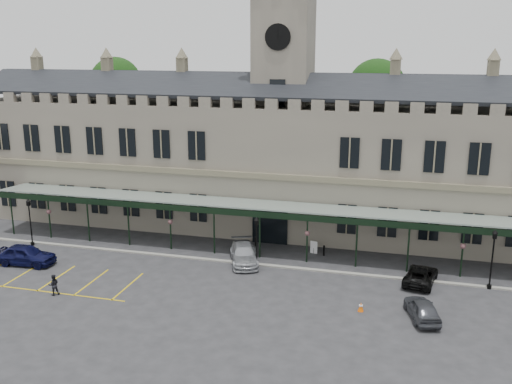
% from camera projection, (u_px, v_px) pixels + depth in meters
% --- Properties ---
extents(ground, '(140.00, 140.00, 0.00)m').
position_uv_depth(ground, '(235.00, 292.00, 41.22)').
color(ground, '#2A2A2C').
extents(station_building, '(60.00, 10.36, 17.30)m').
position_uv_depth(station_building, '(282.00, 162.00, 54.48)').
color(station_building, '#6E675B').
rests_on(station_building, ground).
extents(clock_tower, '(5.60, 5.60, 24.80)m').
position_uv_depth(clock_tower, '(283.00, 92.00, 52.89)').
color(clock_tower, '#6E675B').
rests_on(clock_tower, ground).
extents(canopy, '(50.00, 4.10, 4.30)m').
position_uv_depth(canopy, '(260.00, 229.00, 47.60)').
color(canopy, '#8C9E93').
rests_on(canopy, ground).
extents(kerb, '(60.00, 0.40, 0.12)m').
position_uv_depth(kerb, '(254.00, 264.00, 46.35)').
color(kerb, gray).
rests_on(kerb, ground).
extents(parking_markings, '(16.00, 6.00, 0.01)m').
position_uv_depth(parking_markings, '(53.00, 281.00, 43.27)').
color(parking_markings, gold).
rests_on(parking_markings, ground).
extents(tree_behind_left, '(6.00, 6.00, 16.00)m').
position_uv_depth(tree_behind_left, '(116.00, 84.00, 66.81)').
color(tree_behind_left, '#332314').
rests_on(tree_behind_left, ground).
extents(tree_behind_mid, '(6.00, 6.00, 16.00)m').
position_uv_depth(tree_behind_mid, '(376.00, 89.00, 59.41)').
color(tree_behind_mid, '#332314').
rests_on(tree_behind_mid, ground).
extents(lamp_post_left, '(0.41, 0.41, 4.32)m').
position_uv_depth(lamp_post_left, '(30.00, 218.00, 50.22)').
color(lamp_post_left, black).
rests_on(lamp_post_left, ground).
extents(lamp_post_mid, '(0.40, 0.40, 4.25)m').
position_uv_depth(lamp_post_mid, '(257.00, 238.00, 45.15)').
color(lamp_post_mid, black).
rests_on(lamp_post_mid, ground).
extents(lamp_post_right, '(0.43, 0.43, 4.57)m').
position_uv_depth(lamp_post_right, '(493.00, 254.00, 41.18)').
color(lamp_post_right, black).
rests_on(lamp_post_right, ground).
extents(traffic_cone, '(0.40, 0.40, 0.63)m').
position_uv_depth(traffic_cone, '(361.00, 307.00, 38.24)').
color(traffic_cone, '#F15F07').
rests_on(traffic_cone, ground).
extents(sign_board, '(0.63, 0.19, 1.09)m').
position_uv_depth(sign_board, '(314.00, 247.00, 48.77)').
color(sign_board, black).
rests_on(sign_board, ground).
extents(bollard_left, '(0.16, 0.16, 0.88)m').
position_uv_depth(bollard_left, '(256.00, 242.00, 50.50)').
color(bollard_left, black).
rests_on(bollard_left, ground).
extents(bollard_right, '(0.16, 0.16, 0.89)m').
position_uv_depth(bollard_right, '(324.00, 251.00, 48.28)').
color(bollard_right, black).
rests_on(bollard_right, ground).
extents(car_left_a, '(4.99, 2.23, 1.66)m').
position_uv_depth(car_left_a, '(25.00, 255.00, 46.23)').
color(car_left_a, '#0C0E35').
rests_on(car_left_a, ground).
extents(car_taxi, '(3.76, 5.54, 1.49)m').
position_uv_depth(car_taxi, '(244.00, 254.00, 46.64)').
color(car_taxi, '#A0A2A7').
rests_on(car_taxi, ground).
extents(car_van, '(2.89, 4.79, 1.25)m').
position_uv_depth(car_van, '(421.00, 275.00, 42.68)').
color(car_van, black).
rests_on(car_van, ground).
extents(car_right_a, '(2.63, 4.35, 1.38)m').
position_uv_depth(car_right_a, '(422.00, 309.00, 37.10)').
color(car_right_a, '#3D3F45').
rests_on(car_right_a, ground).
extents(person_b, '(0.95, 0.92, 1.54)m').
position_uv_depth(person_b, '(54.00, 285.00, 40.62)').
color(person_b, black).
rests_on(person_b, ground).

